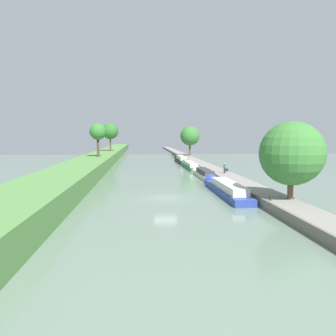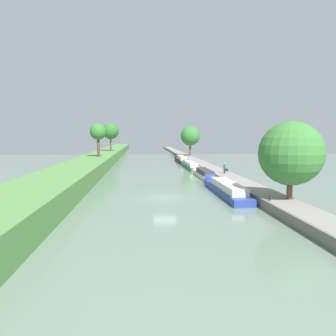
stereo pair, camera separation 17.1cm
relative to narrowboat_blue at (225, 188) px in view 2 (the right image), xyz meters
name	(u,v)px [view 2 (the right image)]	position (x,y,z in m)	size (l,w,h in m)	color
ground_plane	(165,198)	(-7.17, -2.08, -0.62)	(160.00, 160.00, 0.00)	slate
left_grassy_bank	(49,189)	(-19.48, -2.08, 0.53)	(6.86, 260.00, 2.30)	#518442
right_towpath	(258,193)	(3.24, -2.08, -0.20)	(3.07, 260.00, 0.84)	gray
stone_quay	(243,193)	(1.58, -2.08, -0.17)	(0.25, 260.00, 0.89)	#6B665B
narrowboat_blue	(225,188)	(0.00, 0.00, 0.00)	(2.15, 15.06, 2.18)	#283D93
narrowboat_cream	(203,174)	(0.36, 14.85, -0.05)	(1.86, 11.87, 1.95)	beige
narrowboat_green	(190,165)	(0.28, 29.63, -0.06)	(1.81, 14.52, 1.88)	#1E6033
narrowboat_black	(181,159)	(0.27, 44.02, 0.07)	(1.85, 14.36, 2.15)	black
tree_rightbank_near	(291,153)	(4.09, -7.95, 4.52)	(5.95, 5.95, 7.28)	brown
tree_rightbank_midnear	(190,136)	(4.33, 55.57, 5.96)	(5.56, 5.56, 8.54)	brown
tree_leftbank_downstream	(98,132)	(-18.70, 31.61, 6.84)	(3.41, 3.41, 6.96)	#4C3828
tree_leftbank_upstream	(111,131)	(-18.47, 56.47, 7.31)	(4.61, 4.61, 7.96)	#4C3828
person_walking	(225,168)	(3.28, 12.65, 1.10)	(0.34, 0.34, 1.66)	#282D42
mooring_bollard_near	(269,198)	(2.00, -8.38, 0.45)	(0.16, 0.16, 0.45)	black
mooring_bollard_far	(184,156)	(2.00, 50.78, 0.45)	(0.16, 0.16, 0.45)	black
park_bench	(226,169)	(4.32, 15.62, 0.57)	(0.44, 1.50, 0.47)	#333338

